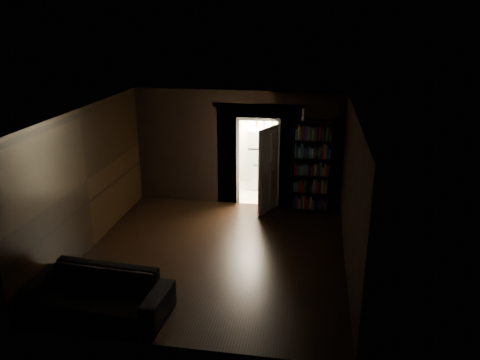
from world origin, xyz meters
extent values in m
plane|color=black|center=(0.00, 0.00, 0.00)|extent=(5.50, 5.50, 0.00)
cube|color=black|center=(-1.23, 2.80, 1.40)|extent=(2.55, 0.10, 2.80)
cube|color=black|center=(1.73, 2.80, 1.40)|extent=(1.55, 0.10, 2.80)
cube|color=black|center=(0.50, 2.80, 2.45)|extent=(0.90, 0.10, 0.70)
cube|color=black|center=(-2.50, 0.00, 1.40)|extent=(0.02, 5.50, 2.80)
cube|color=black|center=(2.50, 0.00, 1.40)|extent=(0.02, 5.50, 2.80)
cube|color=black|center=(0.00, -2.75, 1.40)|extent=(5.00, 0.02, 2.80)
cube|color=beige|center=(0.00, 0.00, 2.80)|extent=(5.00, 5.50, 0.02)
cube|color=white|center=(0.50, 2.74, 1.05)|extent=(1.04, 0.06, 2.17)
cube|color=beige|center=(0.50, 3.65, -0.05)|extent=(2.20, 1.80, 0.10)
cube|color=white|center=(0.50, 4.50, 1.20)|extent=(2.20, 0.10, 2.40)
cube|color=white|center=(-0.55, 3.65, 1.20)|extent=(0.10, 1.60, 2.40)
cube|color=white|center=(1.55, 3.65, 1.20)|extent=(0.10, 1.60, 2.40)
cube|color=white|center=(0.50, 3.65, 2.45)|extent=(2.20, 1.80, 0.10)
cube|color=#D77380|center=(0.50, 4.44, 2.22)|extent=(2.00, 0.04, 0.26)
imported|color=black|center=(-1.40, -2.10, 0.44)|extent=(2.33, 1.14, 0.87)
cube|color=black|center=(1.78, 2.55, 1.10)|extent=(0.93, 0.43, 2.20)
cube|color=silver|center=(0.49, 4.03, 0.82)|extent=(0.91, 0.87, 1.65)
cube|color=white|center=(0.80, 2.34, 1.02)|extent=(0.40, 0.80, 2.05)
cube|color=white|center=(1.54, 2.52, 2.33)|extent=(0.10, 0.10, 0.27)
cube|color=black|center=(0.50, 4.00, 1.79)|extent=(0.67, 0.10, 0.27)
camera|label=1|loc=(1.79, -7.97, 4.36)|focal=35.00mm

